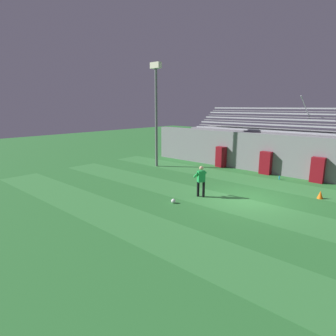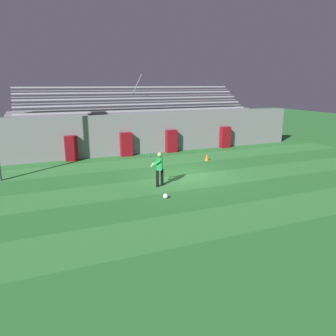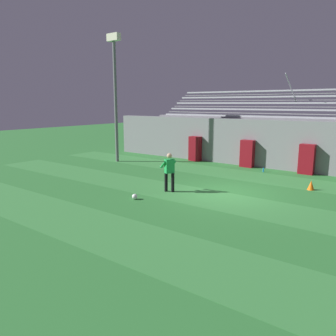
% 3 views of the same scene
% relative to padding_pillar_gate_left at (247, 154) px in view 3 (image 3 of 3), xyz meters
% --- Properties ---
extents(ground_plane, '(80.00, 80.00, 0.00)m').
position_rel_padding_pillar_gate_left_xyz_m(ground_plane, '(1.68, -5.95, -0.80)').
color(ground_plane, '#2D7533').
extents(turf_stripe_near, '(28.00, 2.41, 0.01)m').
position_rel_padding_pillar_gate_left_xyz_m(turf_stripe_near, '(1.68, -11.95, -0.80)').
color(turf_stripe_near, '#38843D').
rests_on(turf_stripe_near, ground).
extents(turf_stripe_mid, '(28.00, 2.41, 0.01)m').
position_rel_padding_pillar_gate_left_xyz_m(turf_stripe_mid, '(1.68, -7.12, -0.80)').
color(turf_stripe_mid, '#38843D').
rests_on(turf_stripe_mid, ground).
extents(turf_stripe_far, '(28.00, 2.41, 0.01)m').
position_rel_padding_pillar_gate_left_xyz_m(turf_stripe_far, '(1.68, -2.30, -0.80)').
color(turf_stripe_far, '#38843D').
rests_on(turf_stripe_far, ground).
extents(back_wall, '(24.00, 0.60, 2.80)m').
position_rel_padding_pillar_gate_left_xyz_m(back_wall, '(1.68, 0.55, 0.60)').
color(back_wall, gray).
rests_on(back_wall, ground).
extents(padding_pillar_gate_left, '(0.78, 0.44, 1.60)m').
position_rel_padding_pillar_gate_left_xyz_m(padding_pillar_gate_left, '(0.00, 0.00, 0.00)').
color(padding_pillar_gate_left, maroon).
rests_on(padding_pillar_gate_left, ground).
extents(padding_pillar_gate_right, '(0.78, 0.44, 1.60)m').
position_rel_padding_pillar_gate_left_xyz_m(padding_pillar_gate_right, '(3.35, 0.00, 0.00)').
color(padding_pillar_gate_right, maroon).
rests_on(padding_pillar_gate_right, ground).
extents(padding_pillar_far_left, '(0.78, 0.44, 1.60)m').
position_rel_padding_pillar_gate_left_xyz_m(padding_pillar_far_left, '(-3.63, 0.00, 0.00)').
color(padding_pillar_far_left, maroon).
rests_on(padding_pillar_far_left, ground).
extents(bleacher_stand, '(18.00, 4.05, 5.43)m').
position_rel_padding_pillar_gate_left_xyz_m(bleacher_stand, '(1.68, 2.89, 0.70)').
color(bleacher_stand, gray).
rests_on(bleacher_stand, ground).
extents(floodlight_pole, '(0.90, 0.36, 7.91)m').
position_rel_padding_pillar_gate_left_xyz_m(floodlight_pole, '(-7.59, -3.21, 4.21)').
color(floodlight_pole, slate).
rests_on(floodlight_pole, ground).
extents(goalkeeper, '(0.70, 0.73, 1.67)m').
position_rel_padding_pillar_gate_left_xyz_m(goalkeeper, '(-0.43, -7.23, 0.15)').
color(goalkeeper, black).
rests_on(goalkeeper, ground).
extents(soccer_ball, '(0.22, 0.22, 0.22)m').
position_rel_padding_pillar_gate_left_xyz_m(soccer_ball, '(-0.84, -8.99, -0.69)').
color(soccer_ball, white).
rests_on(soccer_ball, ground).
extents(traffic_cone, '(0.30, 0.30, 0.42)m').
position_rel_padding_pillar_gate_left_xyz_m(traffic_cone, '(4.40, -3.34, -0.59)').
color(traffic_cone, orange).
rests_on(traffic_cone, ground).
extents(water_bottle, '(0.07, 0.07, 0.24)m').
position_rel_padding_pillar_gate_left_xyz_m(water_bottle, '(1.34, -0.85, -0.68)').
color(water_bottle, '#1E8CD8').
rests_on(water_bottle, ground).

